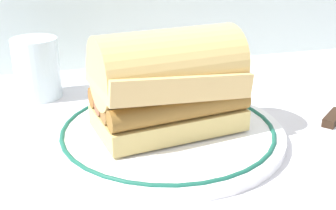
% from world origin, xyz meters
% --- Properties ---
extents(ground_plane, '(1.50, 1.50, 0.00)m').
position_xyz_m(ground_plane, '(0.00, 0.00, 0.00)').
color(ground_plane, silver).
extents(plate, '(0.30, 0.30, 0.01)m').
position_xyz_m(plate, '(-0.02, 0.04, 0.01)').
color(plate, white).
rests_on(plate, ground_plane).
extents(sausage_sandwich, '(0.19, 0.13, 0.13)m').
position_xyz_m(sausage_sandwich, '(-0.02, 0.04, 0.08)').
color(sausage_sandwich, '#D8BB6D').
rests_on(sausage_sandwich, plate).
extents(drinking_glass, '(0.07, 0.07, 0.10)m').
position_xyz_m(drinking_glass, '(-0.18, 0.23, 0.04)').
color(drinking_glass, silver).
rests_on(drinking_glass, ground_plane).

